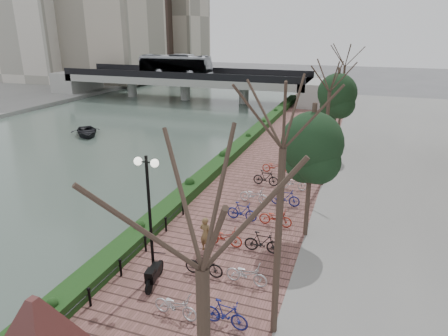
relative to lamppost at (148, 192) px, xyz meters
The scene contains 12 objects.
ground 6.06m from the lamppost, 127.05° to the right, with size 220.00×220.00×0.00m, color #59595B.
river_water 28.13m from the lamppost, 129.35° to the left, with size 30.00×130.00×0.02m, color #46584D.
promenade 14.61m from the lamppost, 84.44° to the left, with size 8.00×75.00×0.50m, color brown.
hedge 16.97m from the lamppost, 97.04° to the left, with size 1.10×56.00×0.60m, color #193C15.
chain_fence 3.86m from the lamppost, 129.65° to the right, with size 0.10×14.10×0.70m.
lamppost is the anchor object (origin of this frame).
motorcycle 3.24m from the lamppost, 56.27° to the right, with size 0.51×1.62×1.01m, color black, non-canonical shape.
pedestrian 4.01m from the lamppost, 62.32° to the left, with size 0.61×0.40×1.66m, color brown.
bicycle_parking 7.28m from the lamppost, 64.12° to the left, with size 2.40×17.32×1.00m.
street_trees 10.65m from the lamppost, 59.73° to the left, with size 3.20×37.12×6.80m.
bridge 45.22m from the lamppost, 113.37° to the left, with size 36.00×10.77×6.50m.
boat 26.74m from the lamppost, 133.23° to the left, with size 2.87×4.02×0.83m, color black.
Camera 1 is at (10.03, -8.77, 10.13)m, focal length 32.00 mm.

